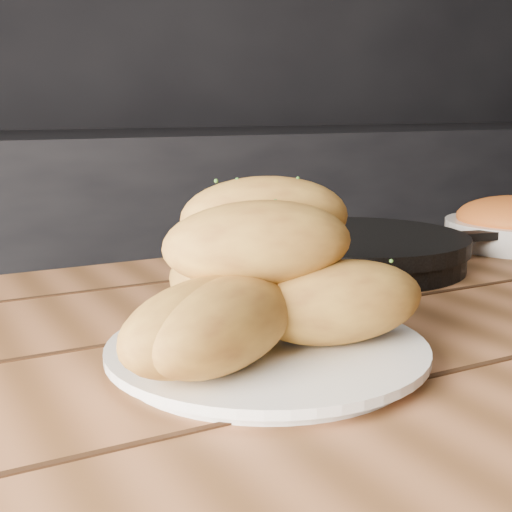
# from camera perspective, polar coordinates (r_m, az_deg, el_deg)

# --- Properties ---
(counter) EXTENTS (2.80, 0.60, 0.90)m
(counter) POSITION_cam_1_polar(r_m,az_deg,el_deg) (2.02, -1.31, -2.86)
(counter) COLOR black
(counter) RESTS_ON ground
(table) EXTENTS (1.38, 0.88, 0.75)m
(table) POSITION_cam_1_polar(r_m,az_deg,el_deg) (0.77, 13.35, -13.05)
(table) COLOR #965D38
(table) RESTS_ON ground
(plate) EXTENTS (0.27, 0.27, 0.02)m
(plate) POSITION_cam_1_polar(r_m,az_deg,el_deg) (0.61, 0.89, -7.71)
(plate) COLOR white
(plate) RESTS_ON table
(bread_rolls) EXTENTS (0.30, 0.25, 0.14)m
(bread_rolls) POSITION_cam_1_polar(r_m,az_deg,el_deg) (0.59, -0.14, -2.17)
(bread_rolls) COLOR #BE8E35
(bread_rolls) RESTS_ON plate
(skillet) EXTENTS (0.44, 0.31, 0.05)m
(skillet) POSITION_cam_1_polar(r_m,az_deg,el_deg) (0.98, 7.97, 0.50)
(skillet) COLOR black
(skillet) RESTS_ON table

